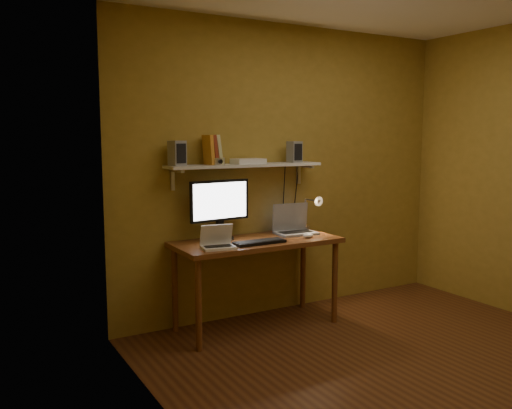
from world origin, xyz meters
TOP-DOWN VIEW (x-y plane):
  - room at (0.00, 0.00)m, footprint 3.44×3.24m
  - desk at (-0.52, 1.28)m, footprint 1.40×0.60m
  - wall_shelf at (-0.52, 1.47)m, footprint 1.40×0.25m
  - monitor at (-0.78, 1.45)m, footprint 0.55×0.25m
  - laptop at (-0.09, 1.38)m, footprint 0.36×0.28m
  - netbook at (-0.95, 1.14)m, footprint 0.28×0.22m
  - keyboard at (-0.58, 1.13)m, footprint 0.43×0.15m
  - mouse at (-0.10, 1.14)m, footprint 0.11×0.07m
  - desk_lamp at (0.14, 1.41)m, footprint 0.09×0.23m
  - speaker_left at (-1.14, 1.48)m, footprint 0.13×0.13m
  - speaker_right at (-0.03, 1.46)m, footprint 0.11×0.11m
  - books at (-0.83, 1.48)m, footprint 0.12×0.17m
  - shelf_camera at (-0.80, 1.41)m, footprint 0.10×0.06m
  - router at (-0.50, 1.47)m, footprint 0.27×0.18m

SIDE VIEW (x-z plane):
  - desk at x=-0.52m, z-range 0.29..1.04m
  - keyboard at x=-0.58m, z-range 0.75..0.77m
  - mouse at x=-0.10m, z-range 0.75..0.79m
  - netbook at x=-0.95m, z-range 0.71..0.89m
  - laptop at x=-0.09m, z-range 0.69..0.95m
  - desk_lamp at x=0.14m, z-range 0.77..1.15m
  - monitor at x=-0.78m, z-range 0.78..1.28m
  - room at x=0.00m, z-range -0.02..2.62m
  - wall_shelf at x=-0.52m, z-range 1.26..1.46m
  - router at x=-0.50m, z-range 1.38..1.42m
  - shelf_camera at x=-0.80m, z-range 1.38..1.43m
  - speaker_right at x=-0.03m, z-range 1.38..1.56m
  - speaker_left at x=-1.14m, z-range 1.38..1.57m
  - books at x=-0.83m, z-range 1.37..1.62m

